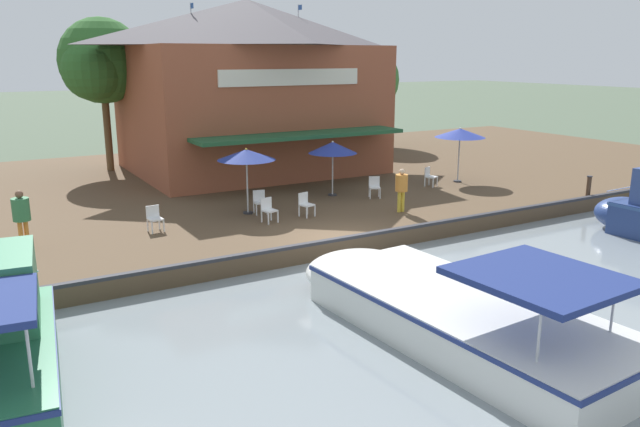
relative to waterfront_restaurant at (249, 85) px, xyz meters
The scene contains 19 objects.
ground_plane 14.32m from the waterfront_restaurant, 10.78° to the right, with size 220.00×220.00×0.00m, color #4C5B47.
quay_deck 5.63m from the waterfront_restaurant, 48.24° to the right, with size 22.00×56.00×0.60m, color brown.
quay_edge_fender 14.02m from the waterfront_restaurant, 10.86° to the right, with size 0.20×50.40×0.10m, color #2D2D33.
waterfront_restaurant is the anchor object (origin of this frame).
patio_umbrella_near_quay_edge 10.58m from the waterfront_restaurant, 40.98° to the left, with size 2.26×2.26×2.49m.
patio_umbrella_back_row 9.59m from the waterfront_restaurant, 24.62° to the right, with size 2.09×2.09×2.41m.
patio_umbrella_mid_patio_left 7.79m from the waterfront_restaurant, ahead, with size 1.99×1.99×2.27m.
cafe_chair_facing_river 10.83m from the waterfront_restaurant, 12.84° to the right, with size 0.54×0.54×0.85m.
cafe_chair_far_corner_seat 11.33m from the waterfront_restaurant, 20.67° to the right, with size 0.51×0.51×0.85m.
cafe_chair_under_first_umbrella 10.12m from the waterfront_restaurant, 21.93° to the right, with size 0.51×0.51×0.85m.
cafe_chair_beside_entrance 10.16m from the waterfront_restaurant, 32.36° to the left, with size 0.58×0.58×0.85m.
cafe_chair_mid_patio 12.46m from the waterfront_restaurant, 39.24° to the right, with size 0.48×0.48×0.85m.
cafe_chair_back_row_seat 9.54m from the waterfront_restaurant, 10.78° to the left, with size 0.59×0.59×0.85m.
person_at_quay_edge 11.62m from the waterfront_restaurant, ahead, with size 0.46×0.46×1.61m.
person_near_entrance 14.94m from the waterfront_restaurant, 51.38° to the right, with size 0.50×0.50×1.77m.
motorboat_second_along 19.59m from the waterfront_restaurant, 10.86° to the right, with size 9.30×3.66×2.09m.
mooring_post 16.35m from the waterfront_restaurant, 35.81° to the left, with size 0.22×0.22×0.87m.
tree_behind_restaurant 7.21m from the waterfront_restaurant, 114.53° to the right, with size 4.32×4.11×7.45m.
tree_upstream_bank 10.67m from the waterfront_restaurant, 113.59° to the left, with size 4.56×4.34×6.31m.
Camera 1 is at (15.78, -10.16, 6.20)m, focal length 35.00 mm.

